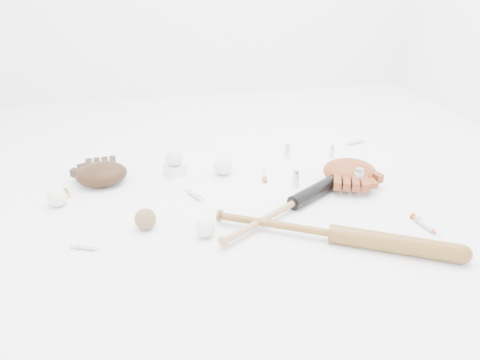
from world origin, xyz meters
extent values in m
plane|color=white|center=(0.00, 0.00, 0.00)|extent=(3.00, 3.00, 0.00)
cube|color=gold|center=(-0.70, 0.18, 0.00)|extent=(0.09, 0.10, 0.00)
cube|color=white|center=(-0.23, 0.28, 0.02)|extent=(0.10, 0.10, 0.04)
sphere|color=white|center=(-0.23, 0.28, 0.08)|extent=(0.08, 0.08, 0.08)
sphere|color=white|center=(-0.70, 0.09, 0.04)|extent=(0.08, 0.08, 0.08)
sphere|color=white|center=(-0.02, 0.24, 0.04)|extent=(0.08, 0.08, 0.08)
sphere|color=white|center=(-0.17, -0.24, 0.03)|extent=(0.07, 0.07, 0.07)
sphere|color=brown|center=(-0.37, -0.15, 0.04)|extent=(0.08, 0.08, 0.08)
cylinder|color=silver|center=(0.31, 0.36, 0.03)|extent=(0.03, 0.03, 0.07)
cylinder|color=silver|center=(0.53, 0.32, 0.03)|extent=(0.02, 0.02, 0.06)
cylinder|color=silver|center=(0.26, 0.06, 0.04)|extent=(0.03, 0.03, 0.07)
cylinder|color=silver|center=(0.50, -0.02, 0.05)|extent=(0.04, 0.04, 0.09)
camera|label=1|loc=(-0.33, -1.61, 0.90)|focal=35.00mm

